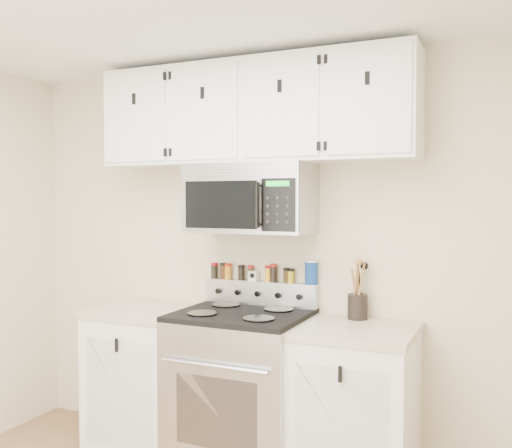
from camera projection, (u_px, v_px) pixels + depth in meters
The scene contains 18 objects.
back_wall at pixel (263, 257), 3.67m from camera, with size 3.50×0.01×2.50m, color beige.
range at pixel (242, 389), 3.41m from camera, with size 0.76×0.65×1.10m.
base_cabinet_left at pixel (148, 377), 3.71m from camera, with size 0.64×0.62×0.92m.
base_cabinet_right at pixel (356, 409), 3.15m from camera, with size 0.64×0.62×0.92m.
microwave at pixel (251, 198), 3.48m from camera, with size 0.76×0.44×0.42m.
upper_cabinets at pixel (252, 113), 3.48m from camera, with size 2.00×0.35×0.62m.
utensil_crock at pixel (358, 305), 3.33m from camera, with size 0.12×0.12×0.34m.
kitchen_timer at pixel (254, 276), 3.66m from camera, with size 0.05×0.04×0.06m, color white.
salt_canister at pixel (311, 272), 3.50m from camera, with size 0.08×0.08×0.15m.
spice_jar_0 at pixel (214, 270), 3.78m from camera, with size 0.05×0.05×0.10m.
spice_jar_1 at pixel (223, 271), 3.75m from camera, with size 0.04×0.04×0.10m.
spice_jar_2 at pixel (228, 271), 3.74m from camera, with size 0.05×0.05×0.10m.
spice_jar_3 at pixel (241, 272), 3.70m from camera, with size 0.04×0.04×0.10m.
spice_jar_4 at pixel (251, 273), 3.67m from camera, with size 0.04×0.04×0.10m.
spice_jar_5 at pixel (268, 273), 3.62m from camera, with size 0.04×0.04×0.10m.
spice_jar_6 at pixel (273, 273), 3.60m from camera, with size 0.04×0.04×0.11m.
spice_jar_7 at pixel (287, 275), 3.57m from camera, with size 0.04×0.04×0.09m.
spice_jar_8 at pixel (291, 276), 3.55m from camera, with size 0.04×0.04×0.09m.
Camera 1 is at (1.47, -1.60, 1.62)m, focal length 40.00 mm.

